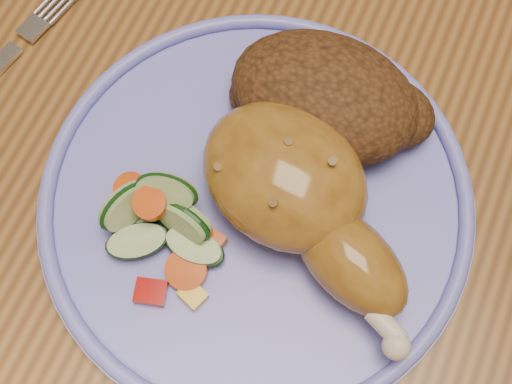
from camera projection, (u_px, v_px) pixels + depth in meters
ground at (321, 330)px, 1.18m from camera, size 4.00×4.00×0.00m
dining_table at (393, 181)px, 0.56m from camera, size 0.90×1.40×0.75m
plate at (256, 204)px, 0.46m from camera, size 0.28×0.28×0.01m
plate_rim at (256, 198)px, 0.45m from camera, size 0.28×0.28×0.01m
chicken_leg at (300, 196)px, 0.43m from camera, size 0.17×0.13×0.06m
rice_pilaf at (328, 99)px, 0.46m from camera, size 0.13×0.09×0.05m
vegetable_pile at (159, 220)px, 0.44m from camera, size 0.09×0.08×0.04m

